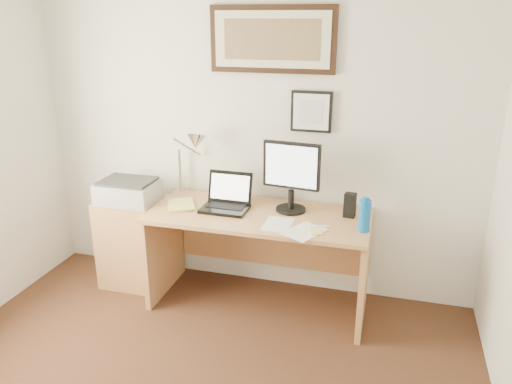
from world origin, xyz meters
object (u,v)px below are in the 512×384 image
(book, at_px, (168,206))
(laptop, at_px, (227,201))
(desk, at_px, (262,238))
(water_bottle, at_px, (365,216))
(lcd_monitor, at_px, (291,173))
(side_cabinet, at_px, (134,242))
(printer, at_px, (128,191))

(book, xyz_separation_m, laptop, (0.43, 0.10, 0.05))
(desk, bearing_deg, book, -168.44)
(water_bottle, relative_size, book, 0.84)
(lcd_monitor, bearing_deg, book, -169.41)
(side_cabinet, bearing_deg, lcd_monitor, 2.79)
(side_cabinet, height_order, printer, printer)
(book, distance_m, printer, 0.38)
(water_bottle, height_order, desk, water_bottle)
(side_cabinet, xyz_separation_m, desk, (1.07, 0.04, 0.15))
(water_bottle, bearing_deg, printer, 176.05)
(side_cabinet, relative_size, book, 2.79)
(water_bottle, bearing_deg, side_cabinet, 174.99)
(desk, relative_size, printer, 3.64)
(side_cabinet, xyz_separation_m, printer, (0.01, -0.03, 0.45))
(book, distance_m, lcd_monitor, 0.96)
(laptop, bearing_deg, side_cabinet, 179.38)
(desk, xyz_separation_m, printer, (-1.06, -0.07, 0.30))
(desk, distance_m, printer, 1.11)
(water_bottle, height_order, printer, water_bottle)
(lcd_monitor, bearing_deg, side_cabinet, -177.21)
(book, relative_size, desk, 0.16)
(water_bottle, relative_size, lcd_monitor, 0.42)
(side_cabinet, distance_m, book, 0.56)
(book, xyz_separation_m, lcd_monitor, (0.90, 0.17, 0.28))
(printer, bearing_deg, desk, 3.76)
(desk, distance_m, lcd_monitor, 0.57)
(water_bottle, bearing_deg, lcd_monitor, 157.83)
(lcd_monitor, bearing_deg, water_bottle, -22.17)
(lcd_monitor, relative_size, printer, 1.18)
(side_cabinet, distance_m, laptop, 0.92)
(side_cabinet, distance_m, printer, 0.45)
(side_cabinet, bearing_deg, printer, -76.75)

